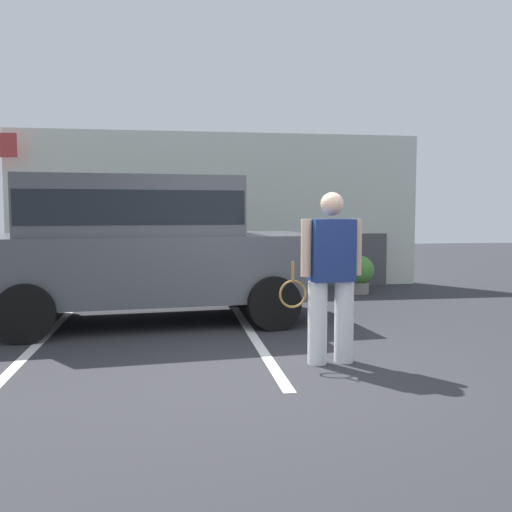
# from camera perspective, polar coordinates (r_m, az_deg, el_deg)

# --- Properties ---
(ground_plane) EXTENTS (40.00, 40.00, 0.00)m
(ground_plane) POSITION_cam_1_polar(r_m,az_deg,el_deg) (5.71, 1.90, -11.56)
(ground_plane) COLOR #2D2D33
(parking_stripe_0) EXTENTS (0.12, 4.40, 0.01)m
(parking_stripe_0) POSITION_cam_1_polar(r_m,az_deg,el_deg) (7.25, -21.30, -8.34)
(parking_stripe_0) COLOR silver
(parking_stripe_0) RESTS_ON ground_plane
(parking_stripe_1) EXTENTS (0.12, 4.40, 0.01)m
(parking_stripe_1) POSITION_cam_1_polar(r_m,az_deg,el_deg) (7.14, -0.24, -8.21)
(parking_stripe_1) COLOR silver
(parking_stripe_1) RESTS_ON ground_plane
(house_frontage) EXTENTS (8.40, 0.40, 3.17)m
(house_frontage) POSITION_cam_1_polar(r_m,az_deg,el_deg) (11.64, -3.68, 4.14)
(house_frontage) COLOR silver
(house_frontage) RESTS_ON ground_plane
(parked_suv) EXTENTS (4.76, 2.51, 2.05)m
(parked_suv) POSITION_cam_1_polar(r_m,az_deg,el_deg) (8.10, -11.44, 1.40)
(parked_suv) COLOR #4C4F54
(parked_suv) RESTS_ON ground_plane
(tennis_player_man) EXTENTS (0.92, 0.31, 1.78)m
(tennis_player_man) POSITION_cam_1_polar(r_m,az_deg,el_deg) (5.87, 7.60, -1.98)
(tennis_player_man) COLOR white
(tennis_player_man) RESTS_ON ground_plane
(potted_plant_by_porch) EXTENTS (0.55, 0.55, 0.73)m
(potted_plant_by_porch) POSITION_cam_1_polar(r_m,az_deg,el_deg) (10.91, 10.45, -1.67)
(potted_plant_by_porch) COLOR gray
(potted_plant_by_porch) RESTS_ON ground_plane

